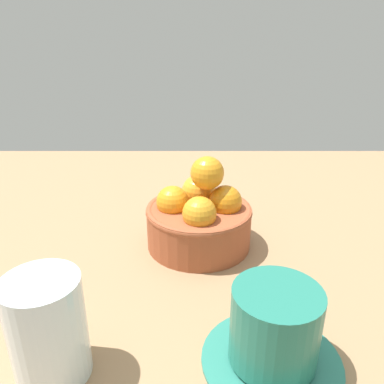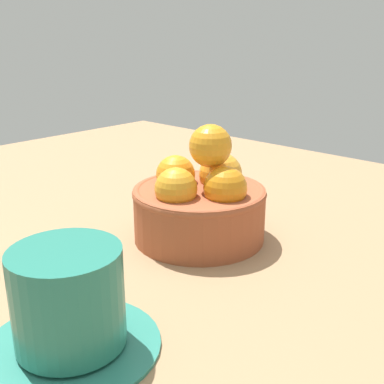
{
  "view_description": "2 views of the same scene",
  "coord_description": "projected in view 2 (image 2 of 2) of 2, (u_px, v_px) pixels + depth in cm",
  "views": [
    {
      "loc": [
        -0.97,
        -48.5,
        29.0
      ],
      "look_at": [
        -1.15,
        1.15,
        7.79
      ],
      "focal_mm": 35.86,
      "sensor_mm": 36.0,
      "label": 1
    },
    {
      "loc": [
        33.74,
        -37.73,
        22.57
      ],
      "look_at": [
        0.97,
        -2.25,
        6.31
      ],
      "focal_mm": 44.96,
      "sensor_mm": 36.0,
      "label": 2
    }
  ],
  "objects": [
    {
      "name": "ground_plane",
      "position": [
        199.0,
        254.0,
        0.56
      ],
      "size": [
        122.79,
        92.5,
        4.11
      ],
      "primitive_type": "cube",
      "color": "#997551"
    },
    {
      "name": "terracotta_bowl",
      "position": [
        200.0,
        201.0,
        0.54
      ],
      "size": [
        14.96,
        14.96,
        13.19
      ],
      "color": "#9E4C2D",
      "rests_on": "ground_plane"
    },
    {
      "name": "coffee_cup",
      "position": [
        69.0,
        305.0,
        0.35
      ],
      "size": [
        13.24,
        13.24,
        8.03
      ],
      "color": "#2B7B6A",
      "rests_on": "ground_plane"
    }
  ]
}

